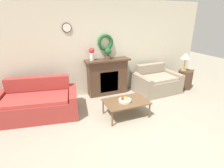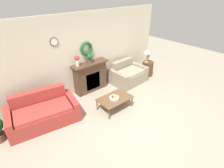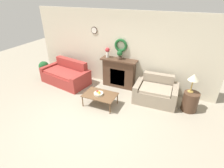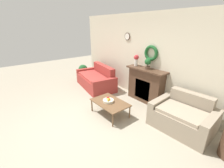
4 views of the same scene
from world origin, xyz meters
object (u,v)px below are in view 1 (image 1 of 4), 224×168
(couch_left, at_px, (38,103))
(loveseat_right, at_px, (156,82))
(fruit_bowl, at_px, (125,100))
(table_lamp, at_px, (186,57))
(coffee_table, at_px, (126,102))
(side_table_by_loveseat, at_px, (185,79))
(potted_plant_on_mantel, at_px, (108,53))
(fireplace, at_px, (107,77))
(vase_on_mantel_left, at_px, (92,53))

(couch_left, distance_m, loveseat_right, 3.46)
(fruit_bowl, bearing_deg, table_lamp, 19.61)
(couch_left, xyz_separation_m, coffee_table, (1.92, -0.84, 0.04))
(couch_left, height_order, side_table_by_loveseat, couch_left)
(fruit_bowl, relative_size, side_table_by_loveseat, 0.49)
(table_lamp, bearing_deg, side_table_by_loveseat, -38.66)
(couch_left, bearing_deg, potted_plant_on_mantel, 25.06)
(fruit_bowl, height_order, table_lamp, table_lamp)
(fireplace, height_order, vase_on_mantel_left, vase_on_mantel_left)
(couch_left, height_order, fruit_bowl, couch_left)
(loveseat_right, height_order, side_table_by_loveseat, loveseat_right)
(couch_left, distance_m, side_table_by_loveseat, 4.51)
(loveseat_right, distance_m, potted_plant_on_mantel, 1.79)
(fruit_bowl, bearing_deg, fireplace, 85.66)
(fruit_bowl, bearing_deg, coffee_table, 30.33)
(fruit_bowl, bearing_deg, loveseat_right, 32.09)
(fruit_bowl, height_order, potted_plant_on_mantel, potted_plant_on_mantel)
(table_lamp, bearing_deg, potted_plant_on_mantel, 168.72)
(loveseat_right, distance_m, fruit_bowl, 1.87)
(side_table_by_loveseat, distance_m, table_lamp, 0.76)
(couch_left, xyz_separation_m, table_lamp, (4.45, 0.06, 0.75))
(loveseat_right, xyz_separation_m, vase_on_mantel_left, (-1.93, 0.43, 0.99))
(couch_left, relative_size, coffee_table, 1.93)
(potted_plant_on_mantel, bearing_deg, side_table_by_loveseat, -12.04)
(fireplace, height_order, coffee_table, fireplace)
(fruit_bowl, bearing_deg, vase_on_mantel_left, 103.83)
(coffee_table, height_order, vase_on_mantel_left, vase_on_mantel_left)
(fireplace, relative_size, couch_left, 0.67)
(fireplace, xyz_separation_m, loveseat_right, (1.47, -0.43, -0.24))
(couch_left, relative_size, vase_on_mantel_left, 5.52)
(fireplace, bearing_deg, side_table_by_loveseat, -12.26)
(couch_left, relative_size, potted_plant_on_mantel, 6.24)
(couch_left, bearing_deg, vase_on_mantel_left, 30.15)
(loveseat_right, distance_m, coffee_table, 1.82)
(loveseat_right, xyz_separation_m, potted_plant_on_mantel, (-1.45, 0.41, 0.96))
(coffee_table, height_order, fruit_bowl, fruit_bowl)
(fireplace, xyz_separation_m, side_table_by_loveseat, (2.52, -0.55, -0.25))
(fireplace, xyz_separation_m, coffee_table, (-0.07, -1.40, -0.20))
(coffee_table, relative_size, vase_on_mantel_left, 2.86)
(couch_left, bearing_deg, coffee_table, -13.69)
(fireplace, height_order, loveseat_right, fireplace)
(coffee_table, bearing_deg, table_lamp, 19.43)
(table_lamp, bearing_deg, vase_on_mantel_left, 170.14)
(coffee_table, distance_m, vase_on_mantel_left, 1.73)
(fireplace, bearing_deg, loveseat_right, -16.25)
(fireplace, bearing_deg, fruit_bowl, -94.34)
(fruit_bowl, distance_m, side_table_by_loveseat, 2.77)
(loveseat_right, xyz_separation_m, side_table_by_loveseat, (1.05, -0.12, -0.00))
(loveseat_right, bearing_deg, side_table_by_loveseat, -8.71)
(fireplace, distance_m, coffee_table, 1.41)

